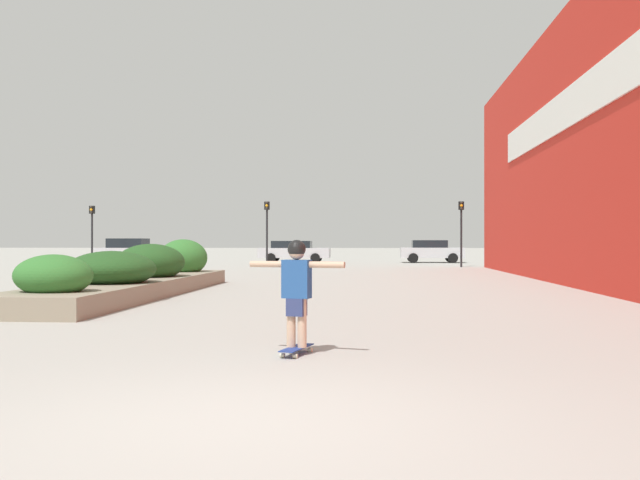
{
  "coord_description": "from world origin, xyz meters",
  "views": [
    {
      "loc": [
        1.01,
        -5.35,
        1.36
      ],
      "look_at": [
        0.04,
        7.23,
        1.39
      ],
      "focal_mm": 40.0,
      "sensor_mm": 36.0,
      "label": 1
    }
  ],
  "objects_px": {
    "skateboard": "(297,349)",
    "car_leftmost": "(130,251)",
    "skateboarder": "(297,282)",
    "car_rightmost": "(594,250)",
    "car_center_right": "(294,251)",
    "traffic_light_left": "(267,222)",
    "traffic_light_far_left": "(92,225)",
    "traffic_light_right": "(461,222)",
    "car_center_left": "(431,251)"
  },
  "relations": [
    {
      "from": "skateboard",
      "to": "car_leftmost",
      "type": "xyz_separation_m",
      "value": [
        -14.13,
        34.34,
        0.74
      ]
    },
    {
      "from": "skateboard",
      "to": "car_leftmost",
      "type": "relative_size",
      "value": 0.19
    },
    {
      "from": "skateboarder",
      "to": "car_rightmost",
      "type": "xyz_separation_m",
      "value": [
        14.45,
        36.59,
        -0.02
      ]
    },
    {
      "from": "car_center_right",
      "to": "skateboarder",
      "type": "bearing_deg",
      "value": 6.56
    },
    {
      "from": "car_center_right",
      "to": "traffic_light_left",
      "type": "relative_size",
      "value": 1.29
    },
    {
      "from": "traffic_light_far_left",
      "to": "traffic_light_right",
      "type": "bearing_deg",
      "value": -2.25
    },
    {
      "from": "traffic_light_left",
      "to": "traffic_light_far_left",
      "type": "xyz_separation_m",
      "value": [
        -10.1,
        0.29,
        -0.11
      ]
    },
    {
      "from": "skateboard",
      "to": "traffic_light_far_left",
      "type": "xyz_separation_m",
      "value": [
        -15.13,
        30.86,
        2.26
      ]
    },
    {
      "from": "car_rightmost",
      "to": "traffic_light_left",
      "type": "distance_m",
      "value": 20.45
    },
    {
      "from": "car_leftmost",
      "to": "car_center_left",
      "type": "relative_size",
      "value": 0.99
    },
    {
      "from": "skateboard",
      "to": "traffic_light_left",
      "type": "relative_size",
      "value": 0.21
    },
    {
      "from": "skateboard",
      "to": "skateboarder",
      "type": "distance_m",
      "value": 0.8
    },
    {
      "from": "traffic_light_left",
      "to": "traffic_light_far_left",
      "type": "height_order",
      "value": "traffic_light_left"
    },
    {
      "from": "car_center_right",
      "to": "traffic_light_far_left",
      "type": "height_order",
      "value": "traffic_light_far_left"
    },
    {
      "from": "skateboard",
      "to": "traffic_light_left",
      "type": "xyz_separation_m",
      "value": [
        -5.03,
        30.58,
        2.37
      ]
    },
    {
      "from": "car_leftmost",
      "to": "traffic_light_left",
      "type": "distance_m",
      "value": 9.98
    },
    {
      "from": "skateboard",
      "to": "traffic_light_right",
      "type": "distance_m",
      "value": 30.65
    },
    {
      "from": "car_rightmost",
      "to": "skateboard",
      "type": "bearing_deg",
      "value": 158.45
    },
    {
      "from": "car_leftmost",
      "to": "traffic_light_left",
      "type": "relative_size",
      "value": 1.12
    },
    {
      "from": "skateboard",
      "to": "traffic_light_left",
      "type": "bearing_deg",
      "value": 113.94
    },
    {
      "from": "traffic_light_left",
      "to": "traffic_light_far_left",
      "type": "relative_size",
      "value": 1.05
    },
    {
      "from": "skateboard",
      "to": "traffic_light_far_left",
      "type": "distance_m",
      "value": 34.44
    },
    {
      "from": "skateboarder",
      "to": "traffic_light_right",
      "type": "relative_size",
      "value": 0.37
    },
    {
      "from": "skateboarder",
      "to": "traffic_light_far_left",
      "type": "bearing_deg",
      "value": 130.71
    },
    {
      "from": "skateboarder",
      "to": "car_rightmost",
      "type": "relative_size",
      "value": 0.32
    },
    {
      "from": "car_center_left",
      "to": "traffic_light_right",
      "type": "bearing_deg",
      "value": 6.7
    },
    {
      "from": "skateboard",
      "to": "car_rightmost",
      "type": "height_order",
      "value": "car_rightmost"
    },
    {
      "from": "car_rightmost",
      "to": "traffic_light_right",
      "type": "height_order",
      "value": "traffic_light_right"
    },
    {
      "from": "skateboarder",
      "to": "car_center_right",
      "type": "relative_size",
      "value": 0.28
    },
    {
      "from": "skateboard",
      "to": "car_rightmost",
      "type": "distance_m",
      "value": 39.35
    },
    {
      "from": "skateboarder",
      "to": "car_leftmost",
      "type": "xyz_separation_m",
      "value": [
        -14.13,
        34.34,
        -0.07
      ]
    },
    {
      "from": "skateboarder",
      "to": "traffic_light_far_left",
      "type": "distance_m",
      "value": 34.4
    },
    {
      "from": "car_rightmost",
      "to": "traffic_light_left",
      "type": "bearing_deg",
      "value": 107.15
    },
    {
      "from": "car_leftmost",
      "to": "traffic_light_far_left",
      "type": "distance_m",
      "value": 3.93
    },
    {
      "from": "skateboarder",
      "to": "traffic_light_left",
      "type": "bearing_deg",
      "value": 113.94
    },
    {
      "from": "car_center_right",
      "to": "traffic_light_right",
      "type": "xyz_separation_m",
      "value": [
        9.91,
        -7.8,
        1.64
      ]
    },
    {
      "from": "skateboarder",
      "to": "car_center_right",
      "type": "bearing_deg",
      "value": 111.16
    },
    {
      "from": "skateboard",
      "to": "car_leftmost",
      "type": "height_order",
      "value": "car_leftmost"
    },
    {
      "from": "traffic_light_left",
      "to": "skateboard",
      "type": "bearing_deg",
      "value": -80.66
    },
    {
      "from": "car_center_left",
      "to": "traffic_light_far_left",
      "type": "relative_size",
      "value": 1.19
    },
    {
      "from": "car_center_left",
      "to": "skateboard",
      "type": "bearing_deg",
      "value": -6.87
    },
    {
      "from": "skateboard",
      "to": "car_center_right",
      "type": "distance_m",
      "value": 38.1
    },
    {
      "from": "car_leftmost",
      "to": "traffic_light_right",
      "type": "xyz_separation_m",
      "value": [
        19.69,
        -4.29,
        1.59
      ]
    },
    {
      "from": "car_leftmost",
      "to": "traffic_light_right",
      "type": "relative_size",
      "value": 1.14
    },
    {
      "from": "car_center_left",
      "to": "car_leftmost",
      "type": "bearing_deg",
      "value": -78.43
    },
    {
      "from": "traffic_light_right",
      "to": "car_rightmost",
      "type": "bearing_deg",
      "value": 36.32
    },
    {
      "from": "skateboard",
      "to": "car_center_left",
      "type": "height_order",
      "value": "car_center_left"
    },
    {
      "from": "car_center_left",
      "to": "traffic_light_left",
      "type": "bearing_deg",
      "value": -51.7
    },
    {
      "from": "car_center_right",
      "to": "car_rightmost",
      "type": "bearing_deg",
      "value": 86.16
    },
    {
      "from": "skateboarder",
      "to": "car_leftmost",
      "type": "relative_size",
      "value": 0.32
    }
  ]
}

